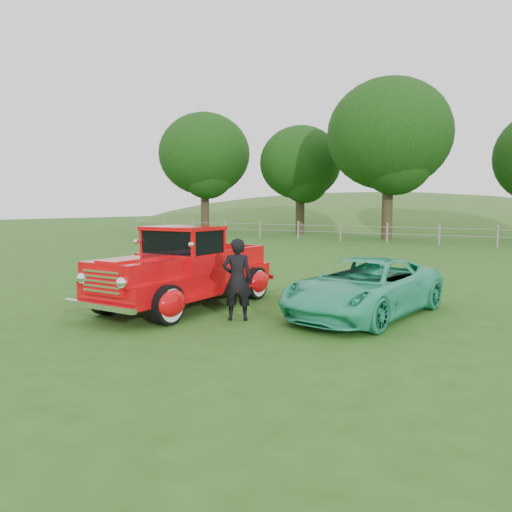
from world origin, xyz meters
The scene contains 9 objects.
ground centered at (0.00, 0.00, 0.00)m, with size 140.00×140.00×0.00m, color #2B5015.
distant_hills centered at (-4.08, 59.46, -4.55)m, with size 116.00×60.00×18.00m.
fence_line centered at (0.00, 22.00, 0.60)m, with size 48.00×0.12×1.20m.
tree_far_west centered at (-20.00, 26.00, 6.49)m, with size 7.60×7.60×9.93m.
tree_mid_west centered at (-12.00, 28.00, 5.55)m, with size 6.40×6.40×8.46m.
tree_near_west centered at (-4.00, 25.00, 6.80)m, with size 8.00×8.00×10.42m.
red_pickup centered at (-0.75, 0.98, 0.80)m, with size 2.26×5.00×1.78m.
teal_sedan centered at (2.92, 2.22, 0.58)m, with size 1.93×4.18×1.16m, color #2DB487.
man centered at (0.98, 0.50, 0.80)m, with size 0.59×0.38×1.60m, color black.
Camera 1 is at (6.43, -7.36, 2.23)m, focal length 35.00 mm.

